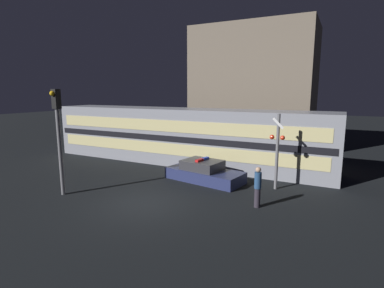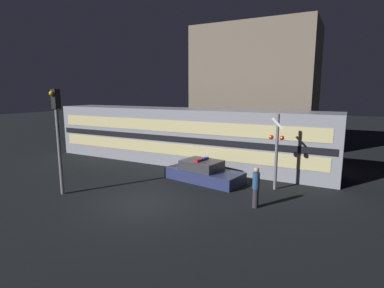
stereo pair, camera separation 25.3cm
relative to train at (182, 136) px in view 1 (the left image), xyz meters
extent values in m
plane|color=black|center=(2.27, -7.67, -1.89)|extent=(120.00, 120.00, 0.00)
cube|color=gray|center=(0.00, 0.01, 0.00)|extent=(20.16, 2.95, 3.78)
cube|color=black|center=(0.00, -1.48, 0.00)|extent=(19.75, 0.03, 0.38)
cube|color=beige|center=(0.00, -1.48, -0.68)|extent=(19.15, 0.02, 0.76)
cube|color=beige|center=(0.00, -1.48, 0.83)|extent=(19.15, 0.02, 0.76)
cube|color=navy|center=(3.26, -3.24, -1.58)|extent=(4.58, 2.54, 0.63)
cube|color=#333338|center=(3.09, -3.21, -1.01)|extent=(2.32, 1.95, 0.51)
cube|color=red|center=(3.05, -3.49, -0.69)|extent=(0.29, 0.58, 0.12)
cube|color=blue|center=(3.14, -2.94, -0.69)|extent=(0.29, 0.58, 0.12)
cylinder|color=#2D2833|center=(6.91, -5.79, -1.47)|extent=(0.26, 0.26, 0.85)
cylinder|color=navy|center=(6.91, -5.79, -0.69)|extent=(0.30, 0.30, 0.71)
sphere|color=tan|center=(6.91, -5.79, -0.22)|extent=(0.23, 0.23, 0.23)
cylinder|color=slate|center=(7.11, -2.93, 0.04)|extent=(0.16, 0.16, 3.85)
sphere|color=red|center=(6.85, -3.08, 0.81)|extent=(0.23, 0.23, 0.23)
sphere|color=red|center=(7.37, -3.08, 0.81)|extent=(0.23, 0.23, 0.23)
cube|color=white|center=(7.11, -3.03, 1.50)|extent=(0.58, 0.03, 0.58)
cylinder|color=slate|center=(-1.90, -8.45, 0.18)|extent=(0.19, 0.19, 4.15)
cube|color=black|center=(-1.90, -8.45, 2.70)|extent=(0.30, 0.30, 0.90)
sphere|color=gold|center=(-1.90, -8.65, 2.96)|extent=(0.23, 0.23, 0.23)
cube|color=#726656|center=(2.65, 8.37, 3.31)|extent=(10.10, 5.98, 10.40)
camera|label=1|loc=(9.99, -18.00, 3.04)|focal=28.00mm
camera|label=2|loc=(10.21, -17.88, 3.04)|focal=28.00mm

